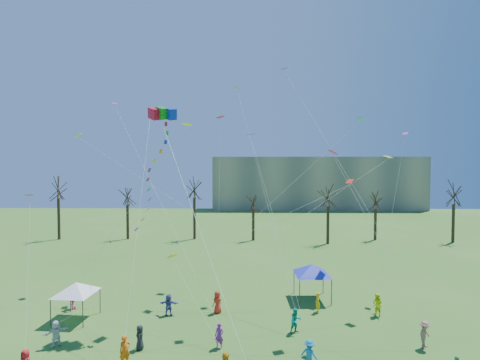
{
  "coord_description": "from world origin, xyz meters",
  "views": [
    {
      "loc": [
        1.31,
        -17.4,
        11.78
      ],
      "look_at": [
        0.91,
        5.0,
        11.0
      ],
      "focal_mm": 25.0,
      "sensor_mm": 36.0,
      "label": 1
    }
  ],
  "objects_px": {
    "big_box_kite": "(157,178)",
    "canopy_tent_white": "(76,288)",
    "distant_building": "(316,183)",
    "canopy_tent_blue": "(312,269)"
  },
  "relations": [
    {
      "from": "big_box_kite",
      "to": "canopy_tent_blue",
      "type": "distance_m",
      "value": 15.96
    },
    {
      "from": "distant_building",
      "to": "big_box_kite",
      "type": "bearing_deg",
      "value": -110.14
    },
    {
      "from": "canopy_tent_white",
      "to": "big_box_kite",
      "type": "bearing_deg",
      "value": -5.31
    },
    {
      "from": "distant_building",
      "to": "big_box_kite",
      "type": "relative_size",
      "value": 3.08
    },
    {
      "from": "canopy_tent_blue",
      "to": "distant_building",
      "type": "bearing_deg",
      "value": 78.05
    },
    {
      "from": "big_box_kite",
      "to": "canopy_tent_white",
      "type": "distance_m",
      "value": 10.85
    },
    {
      "from": "big_box_kite",
      "to": "canopy_tent_blue",
      "type": "xyz_separation_m",
      "value": [
        12.62,
        5.0,
        -8.4
      ]
    },
    {
      "from": "distant_building",
      "to": "canopy_tent_blue",
      "type": "xyz_separation_m",
      "value": [
        -14.73,
        -69.59,
        -4.81
      ]
    },
    {
      "from": "distant_building",
      "to": "canopy_tent_blue",
      "type": "distance_m",
      "value": 71.29
    },
    {
      "from": "canopy_tent_white",
      "to": "distant_building",
      "type": "bearing_deg",
      "value": 65.37
    }
  ]
}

